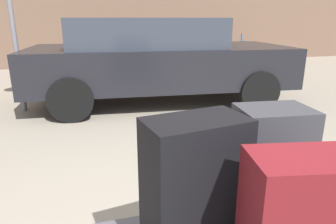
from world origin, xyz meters
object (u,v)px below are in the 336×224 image
(bicycle_leaning, at_px, (228,52))
(no_parking_sign, at_px, (12,19))
(suitcase_charcoal_rear_left, at_px, (269,173))
(parked_car, at_px, (157,58))
(bollard_kerb_far, at_px, (276,58))
(bollard_kerb_mid, at_px, (245,59))
(suitcase_black_rear_right, at_px, (194,194))
(bollard_kerb_near, at_px, (193,62))

(bicycle_leaning, bearing_deg, no_parking_sign, -144.92)
(suitcase_charcoal_rear_left, bearing_deg, no_parking_sign, 121.17)
(parked_car, bearing_deg, bollard_kerb_far, 31.52)
(bicycle_leaning, height_order, bollard_kerb_mid, bicycle_leaning)
(suitcase_charcoal_rear_left, xyz_separation_m, bollard_kerb_mid, (3.72, 6.53, -0.37))
(suitcase_black_rear_right, relative_size, bollard_kerb_near, 1.14)
(parked_car, xyz_separation_m, bicycle_leaning, (3.43, 3.99, -0.39))
(bicycle_leaning, height_order, bollard_kerb_near, bicycle_leaning)
(bollard_kerb_near, bearing_deg, bollard_kerb_far, 0.00)
(no_parking_sign, bearing_deg, bollard_kerb_far, 21.73)
(suitcase_black_rear_right, bearing_deg, suitcase_charcoal_rear_left, 2.92)
(parked_car, distance_m, bicycle_leaning, 5.28)
(suitcase_charcoal_rear_left, relative_size, bollard_kerb_far, 1.11)
(suitcase_black_rear_right, xyz_separation_m, no_parking_sign, (-1.31, 4.03, 0.72))
(suitcase_charcoal_rear_left, xyz_separation_m, bollard_kerb_near, (2.12, 6.53, -0.37))
(suitcase_black_rear_right, height_order, suitcase_charcoal_rear_left, suitcase_black_rear_right)
(suitcase_black_rear_right, height_order, bollard_kerb_far, suitcase_black_rear_right)
(parked_car, xyz_separation_m, bollard_kerb_mid, (3.28, 2.63, -0.46))
(suitcase_charcoal_rear_left, xyz_separation_m, parked_car, (0.44, 3.89, 0.09))
(bollard_kerb_far, bearing_deg, suitcase_black_rear_right, -127.95)
(bollard_kerb_mid, relative_size, no_parking_sign, 0.27)
(suitcase_black_rear_right, xyz_separation_m, bollard_kerb_mid, (4.15, 6.61, -0.38))
(parked_car, relative_size, bollard_kerb_far, 7.44)
(bollard_kerb_far, bearing_deg, bicycle_leaning, 122.27)
(bollard_kerb_far, bearing_deg, parked_car, -148.48)
(suitcase_charcoal_rear_left, distance_m, bollard_kerb_near, 6.87)
(suitcase_charcoal_rear_left, relative_size, no_parking_sign, 0.30)
(bicycle_leaning, relative_size, bollard_kerb_far, 2.93)
(suitcase_charcoal_rear_left, height_order, bollard_kerb_mid, suitcase_charcoal_rear_left)
(suitcase_charcoal_rear_left, xyz_separation_m, bicycle_leaning, (3.87, 7.89, -0.30))
(bicycle_leaning, bearing_deg, suitcase_black_rear_right, -118.32)
(suitcase_charcoal_rear_left, xyz_separation_m, no_parking_sign, (-1.74, 3.95, 0.73))
(suitcase_charcoal_rear_left, bearing_deg, suitcase_black_rear_right, -161.19)
(suitcase_black_rear_right, distance_m, bollard_kerb_near, 7.10)
(bollard_kerb_near, height_order, bollard_kerb_mid, same)
(parked_car, distance_m, bollard_kerb_far, 5.06)
(bollard_kerb_near, bearing_deg, bicycle_leaning, 37.96)
(bollard_kerb_mid, xyz_separation_m, no_parking_sign, (-5.46, -2.58, 1.10))
(suitcase_charcoal_rear_left, bearing_deg, bicycle_leaning, 71.26)
(suitcase_charcoal_rear_left, height_order, parked_car, parked_car)
(bollard_kerb_far, distance_m, no_parking_sign, 7.05)
(suitcase_black_rear_right, distance_m, no_parking_sign, 4.30)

